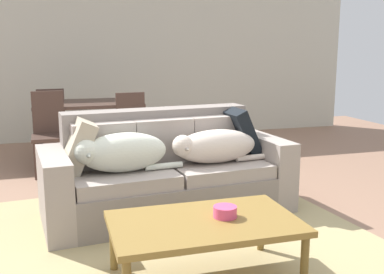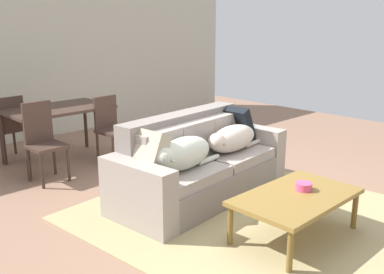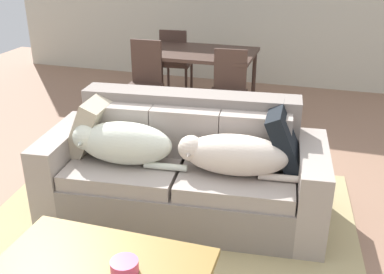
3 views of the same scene
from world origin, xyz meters
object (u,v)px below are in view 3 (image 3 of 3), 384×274
Objects in this scene: dog_on_right_cushion at (232,155)px; throw_pillow_by_left_arm at (92,125)px; dog_on_left_cushion at (122,143)px; dining_chair_near_left at (144,80)px; throw_pillow_by_right_arm at (286,139)px; bowl_on_coffee_table at (124,266)px; couch at (184,171)px; dining_table at (198,57)px; dining_chair_near_right at (228,88)px; dining_chair_far_left at (175,59)px.

dog_on_right_cushion is 2.05× the size of throw_pillow_by_left_arm.
dog_on_left_cushion is 0.92× the size of dining_chair_near_left.
throw_pillow_by_right_arm is at bearing 5.67° from throw_pillow_by_left_arm.
dining_chair_near_left is (-0.24, 1.67, -0.13)m from throw_pillow_by_left_arm.
bowl_on_coffee_table is (0.50, -1.07, -0.18)m from dog_on_left_cushion.
dog_on_left_cushion is 5.91× the size of bowl_on_coffee_table.
bowl_on_coffee_table is at bearing -70.65° from dog_on_left_cushion.
couch is 0.49m from dog_on_right_cushion.
dining_chair_near_right reaches higher than dining_table.
dining_chair_far_left is at bearing 94.82° from throw_pillow_by_left_arm.
dining_chair_far_left is (-1.39, 2.85, -0.10)m from dog_on_right_cushion.
dining_chair_far_left is at bearing 87.54° from dining_chair_near_left.
throw_pillow_by_right_arm is 1.73m from dining_chair_near_right.
dog_on_left_cushion is 2.39m from dining_table.
throw_pillow_by_right_arm is at bearing 9.58° from dog_on_left_cushion.
throw_pillow_by_left_arm is 2.23m from dining_table.
throw_pillow_by_left_arm is 0.33× the size of dining_table.
dining_chair_far_left is (-0.57, 2.92, -0.12)m from dog_on_left_cushion.
dog_on_right_cushion is at bearing -53.54° from dining_chair_near_left.
dog_on_left_cushion is (-0.42, -0.20, 0.27)m from couch.
dining_chair_near_right reaches higher than dog_on_right_cushion.
dining_chair_far_left is at bearing 104.33° from couch.
dining_chair_near_right reaches higher than bowl_on_coffee_table.
dining_chair_near_right is at bearing 91.96° from bowl_on_coffee_table.
dining_table is 0.74m from dining_chair_far_left.
dog_on_right_cushion reaches higher than bowl_on_coffee_table.
throw_pillow_by_left_arm is at bearing 169.55° from dog_on_right_cushion.
bowl_on_coffee_table is at bearing -111.37° from dog_on_right_cushion.
couch is at bearing 2.00° from throw_pillow_by_left_arm.
bowl_on_coffee_table is 0.11× the size of dining_table.
dining_chair_near_right is at bearing 66.48° from throw_pillow_by_left_arm.
couch is at bearing 19.23° from dog_on_left_cushion.
couch is at bearing -60.61° from dining_chair_near_left.
dog_on_right_cushion is at bearing -4.78° from throw_pillow_by_left_arm.
dining_chair_near_left reaches higher than couch.
dining_chair_near_left is (-1.75, 1.52, -0.14)m from throw_pillow_by_right_arm.
throw_pillow_by_left_arm is at bearing -96.26° from dining_table.
dining_chair_near_right reaches higher than throw_pillow_by_left_arm.
dining_chair_near_right reaches higher than dining_chair_far_left.
dining_table is (-1.27, 2.07, 0.03)m from throw_pillow_by_right_arm.
dining_chair_near_left is at bearing 122.71° from dog_on_right_cushion.
bowl_on_coffee_table is (-0.67, -1.39, -0.22)m from throw_pillow_by_right_arm.
dining_chair_far_left is (-0.97, 1.06, -0.01)m from dining_chair_near_right.
bowl_on_coffee_table is 0.16× the size of dining_chair_near_left.
dog_on_left_cushion is at bearing 96.64° from dining_chair_far_left.
dog_on_right_cushion is 0.96× the size of dining_chair_near_left.
throw_pillow_by_right_arm reaches higher than bowl_on_coffee_table.
throw_pillow_by_right_arm is (0.75, 0.12, 0.32)m from couch.
dining_chair_near_left is (-1.08, 2.92, 0.08)m from bowl_on_coffee_table.
throw_pillow_by_right_arm is 1.56m from bowl_on_coffee_table.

